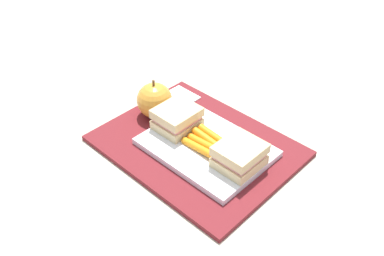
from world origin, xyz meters
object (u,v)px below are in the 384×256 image
(sandwich_half_left, at_px, (240,155))
(paper_napkin, at_px, (179,98))
(carrot_sticks_bundle, at_px, (206,142))
(apple, at_px, (155,100))
(sandwich_half_right, at_px, (177,118))
(food_tray, at_px, (206,147))

(sandwich_half_left, distance_m, paper_napkin, 0.25)
(sandwich_half_left, height_order, paper_napkin, sandwich_half_left)
(sandwich_half_left, distance_m, carrot_sticks_bundle, 0.08)
(sandwich_half_left, distance_m, apple, 0.23)
(sandwich_half_right, height_order, apple, apple)
(paper_napkin, bearing_deg, food_tray, 152.03)
(food_tray, height_order, paper_napkin, food_tray)
(food_tray, height_order, apple, apple)
(sandwich_half_left, bearing_deg, food_tray, 0.00)
(sandwich_half_right, height_order, paper_napkin, sandwich_half_right)
(carrot_sticks_bundle, relative_size, apple, 0.92)
(carrot_sticks_bundle, distance_m, paper_napkin, 0.18)
(sandwich_half_left, distance_m, sandwich_half_right, 0.16)
(food_tray, relative_size, sandwich_half_right, 2.88)
(carrot_sticks_bundle, height_order, paper_napkin, carrot_sticks_bundle)
(food_tray, xyz_separation_m, paper_napkin, (0.16, -0.08, -0.00))
(apple, distance_m, paper_napkin, 0.08)
(sandwich_half_right, bearing_deg, apple, -6.62)
(food_tray, bearing_deg, sandwich_half_right, 0.00)
(sandwich_half_right, relative_size, apple, 0.94)
(sandwich_half_left, relative_size, apple, 0.94)
(apple, bearing_deg, food_tray, 176.77)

